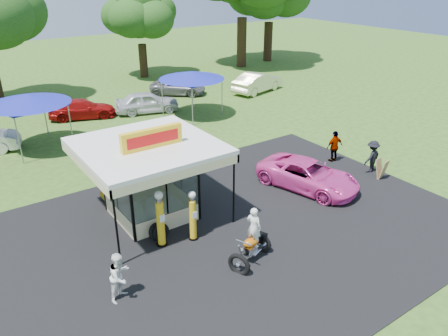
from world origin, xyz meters
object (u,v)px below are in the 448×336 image
at_px(spectator_east_b, 334,147).
at_px(bg_car_d, 178,87).
at_px(pink_sedan, 308,175).
at_px(bg_car_e, 257,82).
at_px(a_frame_sign, 382,169).
at_px(tent_east, 192,75).
at_px(bg_car_c, 147,102).
at_px(kiosk_car, 131,187).
at_px(gas_pump_left, 160,220).
at_px(gas_pump_right, 193,217).
at_px(tent_west, 28,100).
at_px(spectator_west, 120,276).
at_px(bg_car_b, 82,109).
at_px(spectator_east_a, 372,157).
at_px(gas_station_kiosk, 150,179).
at_px(motorcycle, 252,240).

bearing_deg(spectator_east_b, bg_car_d, -81.27).
relative_size(pink_sedan, bg_car_e, 0.99).
height_order(a_frame_sign, tent_east, tent_east).
bearing_deg(bg_car_c, kiosk_car, 167.34).
xyz_separation_m(gas_pump_left, bg_car_d, (11.44, 19.02, -0.50)).
relative_size(gas_pump_right, tent_west, 0.45).
distance_m(kiosk_car, bg_car_c, 13.09).
bearing_deg(bg_car_e, pink_sedan, 134.78).
distance_m(gas_pump_right, a_frame_sign, 10.82).
distance_m(spectator_west, spectator_east_b, 14.55).
xyz_separation_m(bg_car_d, tent_west, (-12.95, -5.78, 2.38)).
distance_m(spectator_east_b, bg_car_c, 14.89).
xyz_separation_m(spectator_west, tent_east, (11.92, 15.24, 2.08)).
xyz_separation_m(bg_car_e, tent_east, (-8.04, -2.49, 2.11)).
distance_m(gas_pump_left, bg_car_b, 17.59).
relative_size(a_frame_sign, pink_sedan, 0.21).
relative_size(gas_pump_left, bg_car_e, 0.47).
relative_size(gas_pump_right, bg_car_d, 0.47).
xyz_separation_m(spectator_east_a, tent_west, (-13.73, 13.56, 2.14)).
bearing_deg(bg_car_c, gas_station_kiosk, 171.43).
bearing_deg(gas_pump_right, a_frame_sign, -4.17).
relative_size(gas_station_kiosk, pink_sedan, 1.07).
bearing_deg(gas_pump_right, tent_east, 58.95).
bearing_deg(spectator_west, gas_pump_right, -7.44).
distance_m(bg_car_b, bg_car_d, 8.91).
bearing_deg(a_frame_sign, spectator_east_a, 61.56).
bearing_deg(bg_car_b, gas_pump_right, -165.98).
height_order(gas_station_kiosk, bg_car_c, gas_station_kiosk).
height_order(gas_station_kiosk, spectator_east_a, gas_station_kiosk).
relative_size(motorcycle, bg_car_b, 0.49).
distance_m(bg_car_e, tent_west, 19.31).
bearing_deg(gas_station_kiosk, bg_car_b, 82.60).
bearing_deg(gas_station_kiosk, motorcycle, -72.25).
bearing_deg(gas_pump_right, kiosk_car, 96.05).
xyz_separation_m(spectator_east_b, tent_east, (-2.16, 11.58, 2.04)).
height_order(spectator_east_b, bg_car_d, spectator_east_b).
xyz_separation_m(pink_sedan, spectator_west, (-10.62, -2.19, 0.17)).
relative_size(a_frame_sign, spectator_west, 0.60).
relative_size(kiosk_car, tent_west, 0.59).
bearing_deg(pink_sedan, tent_west, 111.26).
bearing_deg(kiosk_car, pink_sedan, -119.51).
relative_size(motorcycle, spectator_east_b, 1.26).
height_order(motorcycle, spectator_east_b, motorcycle).
bearing_deg(a_frame_sign, pink_sedan, 146.05).
xyz_separation_m(gas_station_kiosk, bg_car_c, (6.36, 13.64, -0.99)).
distance_m(gas_station_kiosk, tent_west, 11.26).
bearing_deg(tent_east, bg_car_d, 70.88).
bearing_deg(spectator_east_a, gas_pump_right, -6.24).
distance_m(bg_car_c, bg_car_e, 10.42).
distance_m(kiosk_car, spectator_east_b, 11.25).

